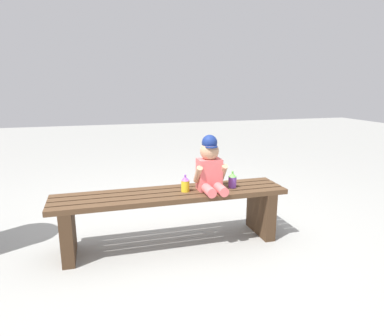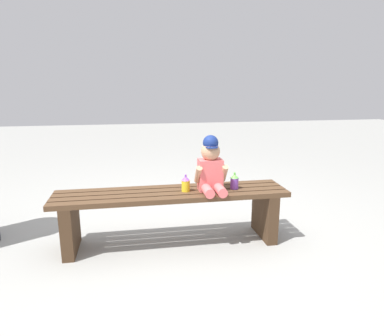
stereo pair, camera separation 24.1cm
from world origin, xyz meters
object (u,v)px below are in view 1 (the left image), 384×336
sippy_cup_left (185,184)px  child_figure (210,167)px  park_bench (172,208)px  sippy_cup_right (232,180)px

sippy_cup_left → child_figure: bearing=-6.3°
park_bench → sippy_cup_left: bearing=-8.2°
sippy_cup_left → sippy_cup_right: 0.36m
sippy_cup_right → child_figure: bearing=-173.8°
child_figure → sippy_cup_left: 0.22m
child_figure → sippy_cup_left: (-0.18, 0.02, -0.12)m
sippy_cup_left → sippy_cup_right: same height
park_bench → sippy_cup_right: (0.46, -0.01, 0.18)m
park_bench → child_figure: bearing=-7.0°
park_bench → child_figure: (0.28, -0.03, 0.30)m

